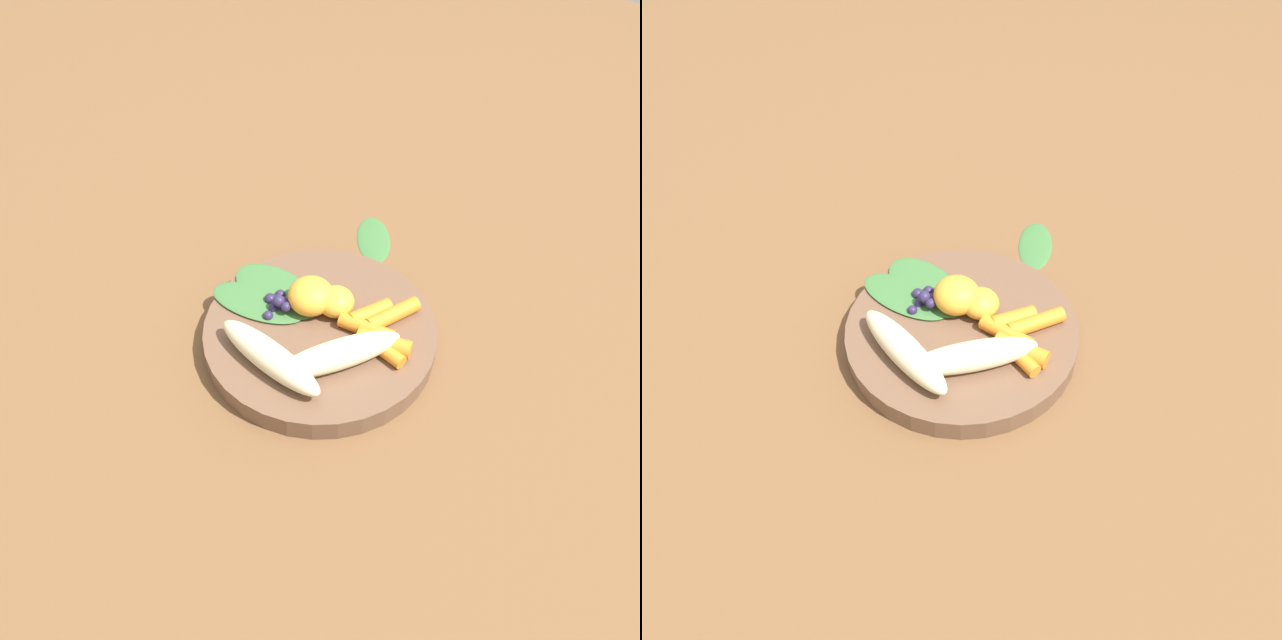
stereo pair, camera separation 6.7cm
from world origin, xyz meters
TOP-DOWN VIEW (x-y plane):
  - ground_plane at (0.00, 0.00)m, footprint 2.40×2.40m
  - bowl at (0.00, 0.00)m, footprint 0.26×0.26m
  - banana_peeled_left at (-0.03, -0.05)m, footprint 0.13×0.10m
  - banana_peeled_right at (-0.08, 0.01)m, footprint 0.05×0.14m
  - orange_segment_near at (0.02, 0.02)m, footprint 0.05×0.05m
  - orange_segment_far at (0.03, -0.00)m, footprint 0.04×0.04m
  - carrot_front at (0.01, -0.07)m, footprint 0.02×0.06m
  - carrot_mid_left at (0.01, -0.07)m, footprint 0.03×0.06m
  - carrot_mid_right at (0.02, -0.05)m, footprint 0.03×0.06m
  - carrot_rear at (0.06, -0.06)m, footprint 0.07×0.04m
  - carrot_small at (0.04, -0.04)m, footprint 0.05×0.04m
  - blueberry_pile at (-0.01, 0.05)m, footprint 0.04×0.04m
  - kale_leaf_left at (0.01, 0.07)m, footprint 0.07×0.12m
  - kale_leaf_right at (-0.01, 0.08)m, footprint 0.08×0.12m
  - kale_leaf_stray at (0.18, 0.05)m, footprint 0.10×0.09m

SIDE VIEW (x-z plane):
  - ground_plane at x=0.00m, z-range 0.00..0.00m
  - kale_leaf_stray at x=0.18m, z-range 0.00..0.01m
  - bowl at x=0.00m, z-range 0.00..0.03m
  - kale_leaf_left at x=0.01m, z-range 0.03..0.03m
  - kale_leaf_right at x=-0.01m, z-range 0.03..0.03m
  - carrot_front at x=0.01m, z-range 0.03..0.04m
  - blueberry_pile at x=-0.01m, z-range 0.02..0.05m
  - carrot_mid_right at x=0.02m, z-range 0.03..0.04m
  - carrot_rear at x=0.06m, z-range 0.03..0.04m
  - carrot_small at x=0.04m, z-range 0.03..0.04m
  - carrot_mid_left at x=0.01m, z-range 0.03..0.05m
  - orange_segment_far at x=0.03m, z-range 0.03..0.06m
  - banana_peeled_left at x=-0.03m, z-range 0.03..0.06m
  - banana_peeled_right at x=-0.08m, z-range 0.03..0.06m
  - orange_segment_near at x=0.02m, z-range 0.03..0.06m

